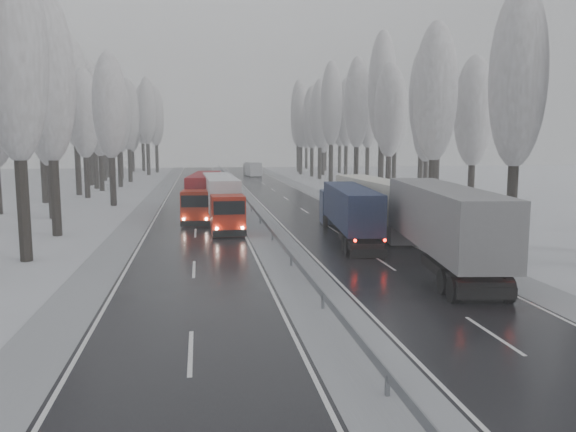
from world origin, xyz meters
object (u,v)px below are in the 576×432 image
object	(u,v)px
truck_red_white	(221,196)
truck_red_red	(204,192)
box_truck_distant	(252,169)
truck_cream_box	(369,199)
truck_grey_tarp	(436,219)
truck_blue_box	(348,208)

from	to	relation	value
truck_red_white	truck_red_red	xyz separation A→B (m)	(-1.39, 5.15, -0.06)
box_truck_distant	truck_red_red	xyz separation A→B (m)	(-9.82, -57.22, 0.79)
truck_cream_box	truck_red_red	size ratio (longest dim) A/B	1.04
truck_grey_tarp	truck_cream_box	distance (m)	13.64
truck_grey_tarp	truck_blue_box	size ratio (longest dim) A/B	1.21
truck_grey_tarp	truck_cream_box	bearing A→B (deg)	96.09
box_truck_distant	truck_red_white	world-z (taller)	truck_red_white
truck_grey_tarp	truck_red_red	size ratio (longest dim) A/B	1.18
truck_blue_box	box_truck_distant	distance (m)	71.16
truck_cream_box	truck_red_red	distance (m)	16.06
truck_cream_box	box_truck_distant	bearing A→B (deg)	90.13
truck_red_white	truck_red_red	size ratio (longest dim) A/B	1.02
truck_cream_box	truck_blue_box	bearing A→B (deg)	-126.66
truck_blue_box	truck_red_white	world-z (taller)	truck_red_white
truck_red_red	truck_blue_box	bearing A→B (deg)	-49.12
truck_grey_tarp	truck_cream_box	world-z (taller)	truck_grey_tarp
truck_blue_box	truck_red_red	distance (m)	17.10
truck_blue_box	box_truck_distant	world-z (taller)	truck_blue_box
truck_blue_box	truck_cream_box	distance (m)	5.00
truck_grey_tarp	truck_red_white	size ratio (longest dim) A/B	1.16
truck_blue_box	truck_red_white	bearing A→B (deg)	139.72
truck_cream_box	box_truck_distant	xyz separation A→B (m)	(-2.89, 67.03, -0.90)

